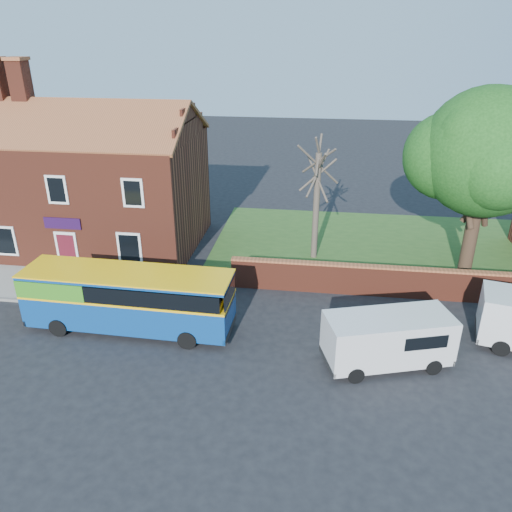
# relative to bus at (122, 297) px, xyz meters

# --- Properties ---
(ground) EXTENTS (120.00, 120.00, 0.00)m
(ground) POSITION_rel_bus_xyz_m (1.95, -2.52, -1.56)
(ground) COLOR black
(ground) RESTS_ON ground
(pavement) EXTENTS (18.00, 3.50, 0.12)m
(pavement) POSITION_rel_bus_xyz_m (-5.05, 3.23, -1.50)
(pavement) COLOR gray
(pavement) RESTS_ON ground
(kerb) EXTENTS (18.00, 0.15, 0.14)m
(kerb) POSITION_rel_bus_xyz_m (-5.05, 1.48, -1.49)
(kerb) COLOR slate
(kerb) RESTS_ON ground
(grass_strip) EXTENTS (26.00, 12.00, 0.04)m
(grass_strip) POSITION_rel_bus_xyz_m (14.95, 10.48, -1.54)
(grass_strip) COLOR #426B28
(grass_strip) RESTS_ON ground
(shop_building) EXTENTS (12.30, 8.13, 10.50)m
(shop_building) POSITION_rel_bus_xyz_m (-5.07, 8.98, 1.86)
(shop_building) COLOR maroon
(shop_building) RESTS_ON ground
(boundary_wall) EXTENTS (22.00, 0.38, 1.60)m
(boundary_wall) POSITION_rel_bus_xyz_m (14.95, 4.48, -0.74)
(boundary_wall) COLOR maroon
(boundary_wall) RESTS_ON ground
(bus) EXTENTS (9.01, 2.54, 2.73)m
(bus) POSITION_rel_bus_xyz_m (0.00, 0.00, 0.00)
(bus) COLOR navy
(bus) RESTS_ON ground
(van_near) EXTENTS (5.18, 3.26, 2.12)m
(van_near) POSITION_rel_bus_xyz_m (11.08, -1.10, -0.37)
(van_near) COLOR silver
(van_near) RESTS_ON ground
(large_tree) EXTENTS (7.97, 6.31, 9.73)m
(large_tree) POSITION_rel_bus_xyz_m (16.11, 7.65, 4.81)
(large_tree) COLOR black
(large_tree) RESTS_ON ground
(bare_tree) EXTENTS (2.48, 2.96, 6.62)m
(bare_tree) POSITION_rel_bus_xyz_m (7.98, 8.59, 1.84)
(bare_tree) COLOR #4C4238
(bare_tree) RESTS_ON ground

